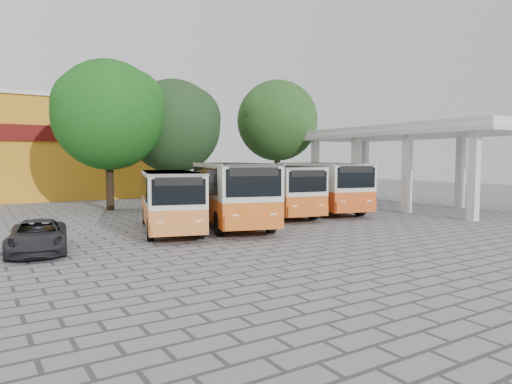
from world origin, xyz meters
TOP-DOWN VIEW (x-y plane):
  - ground at (0.00, 0.00)m, footprint 90.00×90.00m
  - terminal_shelter at (10.50, 4.00)m, footprint 6.80×15.80m
  - shophouse_block at (-11.00, 25.99)m, footprint 20.40×10.40m
  - bus_far_left at (-6.95, 2.71)m, footprint 4.25×7.90m
  - bus_centre_left at (-3.84, 2.66)m, footprint 4.89×8.99m
  - bus_centre_right at (0.27, 4.88)m, footprint 3.70×8.19m
  - bus_far_right at (3.75, 4.98)m, footprint 4.45×8.83m
  - tree_left at (-6.90, 12.97)m, footprint 7.29×6.95m
  - tree_middle at (-2.07, 14.14)m, footprint 6.97×6.64m
  - tree_right at (6.66, 13.79)m, footprint 6.80×6.47m
  - parked_car at (-12.65, 0.57)m, footprint 2.49×4.27m

SIDE VIEW (x-z plane):
  - ground at x=0.00m, z-range 0.00..0.00m
  - parked_car at x=-12.65m, z-range 0.00..1.12m
  - bus_far_left at x=-6.95m, z-range 0.21..2.90m
  - bus_centre_right at x=0.27m, z-range 0.22..3.06m
  - bus_far_right at x=3.75m, z-range 0.24..3.26m
  - bus_centre_left at x=-3.84m, z-range 0.24..3.29m
  - shophouse_block at x=-11.00m, z-range 0.01..8.31m
  - terminal_shelter at x=10.50m, z-range 2.21..7.61m
  - tree_middle at x=-2.07m, z-range 1.35..10.25m
  - tree_left at x=-6.90m, z-range 1.51..11.01m
  - tree_right at x=6.66m, z-range 1.77..11.37m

